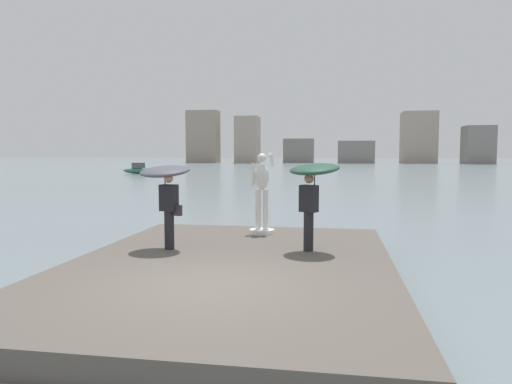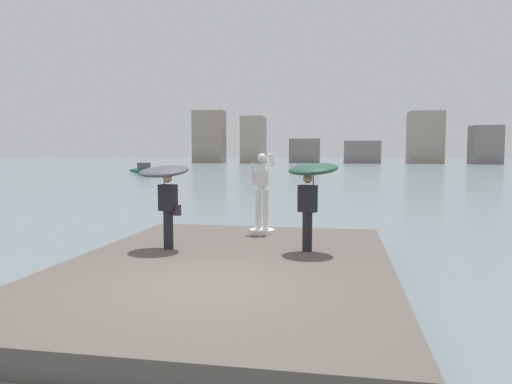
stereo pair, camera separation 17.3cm
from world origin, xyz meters
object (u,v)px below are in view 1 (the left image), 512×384
boat_mid (141,170)px  statue_white_figure (262,198)px  onlooker_left (166,182)px  onlooker_right (313,181)px

boat_mid → statue_white_figure: bearing=-63.0°
onlooker_left → onlooker_right: (3.30, 0.28, 0.04)m
onlooker_right → boat_mid: 50.60m
onlooker_left → boat_mid: 49.43m
statue_white_figure → onlooker_right: bearing=-55.4°
onlooker_left → boat_mid: onlooker_left is taller
onlooker_right → boat_mid: onlooker_right is taller
statue_white_figure → onlooker_left: bearing=-127.3°
statue_white_figure → onlooker_left: 3.07m
statue_white_figure → onlooker_left: (-1.83, -2.41, 0.54)m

